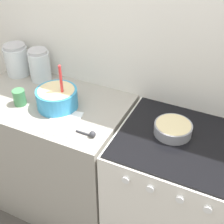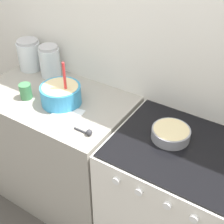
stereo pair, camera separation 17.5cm
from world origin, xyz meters
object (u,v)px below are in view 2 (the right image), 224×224
(storage_jar_left, at_px, (30,57))
(storage_jar_middle, at_px, (50,63))
(tin_can, at_px, (26,91))
(baking_pan, at_px, (171,133))
(stove, at_px, (171,204))
(mixing_bowl, at_px, (61,94))

(storage_jar_left, xyz_separation_m, storage_jar_middle, (0.19, -0.00, 0.00))
(tin_can, bearing_deg, storage_jar_left, 129.96)
(storage_jar_left, relative_size, storage_jar_middle, 0.99)
(baking_pan, distance_m, tin_can, 0.93)
(storage_jar_middle, distance_m, tin_can, 0.31)
(stove, distance_m, baking_pan, 0.51)
(storage_jar_left, distance_m, tin_can, 0.39)
(mixing_bowl, xyz_separation_m, tin_can, (-0.22, -0.08, -0.02))
(mixing_bowl, bearing_deg, tin_can, -160.97)
(storage_jar_left, bearing_deg, storage_jar_middle, -0.00)
(baking_pan, xyz_separation_m, storage_jar_middle, (-0.98, 0.17, 0.06))
(tin_can, bearing_deg, mixing_bowl, 19.03)
(stove, relative_size, baking_pan, 4.60)
(storage_jar_middle, bearing_deg, mixing_bowl, -38.66)
(tin_can, bearing_deg, baking_pan, 8.16)
(baking_pan, relative_size, storage_jar_left, 0.93)
(stove, relative_size, tin_can, 9.54)
(storage_jar_left, relative_size, tin_can, 2.22)
(storage_jar_left, bearing_deg, tin_can, -50.04)
(mixing_bowl, relative_size, tin_can, 2.95)
(storage_jar_left, bearing_deg, stove, -9.20)
(mixing_bowl, distance_m, storage_jar_left, 0.52)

